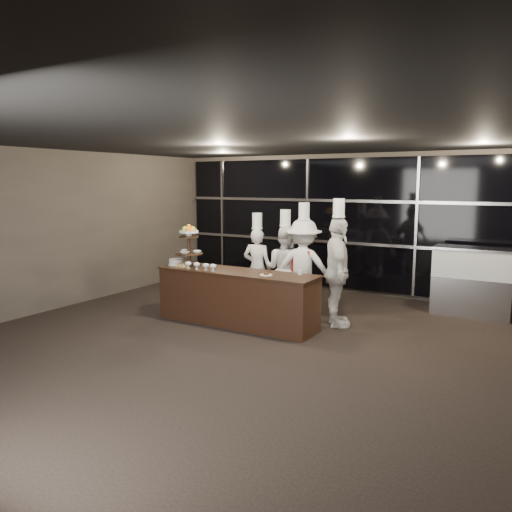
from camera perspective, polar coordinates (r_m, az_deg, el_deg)
The scene contains 14 objects.
room at distance 6.40m, azimuth -2.95°, elevation 0.38°, with size 10.00×10.00×10.00m.
window_wall at distance 10.84m, azimuth 11.68°, elevation 3.55°, with size 8.60×0.10×2.80m.
buffet_counter at distance 8.47m, azimuth -2.21°, elevation -4.74°, with size 2.84×0.74×0.92m.
display_stand at distance 8.89m, azimuth -7.66°, elevation 1.54°, with size 0.48×0.48×0.74m.
compotes at distance 8.51m, azimuth -6.32°, elevation -1.03°, with size 0.63×0.11×0.12m.
layer_cake at distance 9.06m, azimuth -9.09°, elevation -0.69°, with size 0.30×0.30×0.11m.
pastry_squares at distance 8.84m, azimuth -8.43°, elevation -1.08°, with size 0.20×0.13×0.05m.
small_plate at distance 7.97m, azimuth 1.17°, elevation -2.12°, with size 0.20×0.20×0.05m.
chef_cup at distance 8.07m, azimuth 5.07°, elevation -1.87°, with size 0.08×0.08×0.07m, color white.
display_case at distance 9.80m, azimuth 23.51°, elevation -2.31°, with size 1.35×0.59×1.24m.
chef_a at distance 9.58m, azimuth 0.13°, elevation -1.17°, with size 0.61×0.46×1.82m.
chef_b at distance 9.23m, azimuth 3.33°, elevation -1.42°, with size 0.80×0.64×1.90m.
chef_c at distance 9.02m, azimuth 5.43°, elevation -1.27°, with size 1.25×0.90×2.04m.
chef_d at distance 8.38m, azimuth 9.28°, elevation -1.74°, with size 0.91×1.16×2.13m.
Camera 1 is at (3.52, -5.28, 2.40)m, focal length 35.00 mm.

